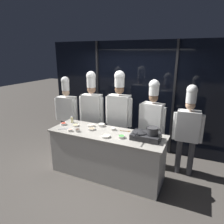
% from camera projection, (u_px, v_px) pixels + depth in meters
% --- Properties ---
extents(ground_plane, '(24.00, 24.00, 0.00)m').
position_uv_depth(ground_plane, '(107.00, 174.00, 4.13)').
color(ground_plane, '#47423D').
extents(window_wall_back, '(4.71, 0.09, 2.70)m').
position_uv_depth(window_wall_back, '(133.00, 96.00, 5.07)').
color(window_wall_back, black).
rests_on(window_wall_back, ground_plane).
extents(demo_counter, '(2.29, 0.75, 0.93)m').
position_uv_depth(demo_counter, '(107.00, 154.00, 4.00)').
color(demo_counter, beige).
rests_on(demo_counter, ground_plane).
extents(portable_stove, '(0.51, 0.36, 0.11)m').
position_uv_depth(portable_stove, '(146.00, 136.00, 3.57)').
color(portable_stove, '#28282B').
rests_on(portable_stove, demo_counter).
extents(frying_pan, '(0.28, 0.49, 0.05)m').
position_uv_depth(frying_pan, '(140.00, 131.00, 3.59)').
color(frying_pan, '#232326').
rests_on(frying_pan, portable_stove).
extents(stock_pot, '(0.23, 0.20, 0.13)m').
position_uv_depth(stock_pot, '(153.00, 131.00, 3.49)').
color(stock_pot, '#333335').
rests_on(stock_pot, portable_stove).
extents(squeeze_bottle_oil, '(0.06, 0.06, 0.16)m').
position_uv_depth(squeeze_bottle_oil, '(72.00, 119.00, 4.41)').
color(squeeze_bottle_oil, beige).
rests_on(squeeze_bottle_oil, demo_counter).
extents(prep_bowl_ginger, '(0.14, 0.14, 0.03)m').
position_uv_depth(prep_bowl_ginger, '(76.00, 125.00, 4.21)').
color(prep_bowl_ginger, silver).
rests_on(prep_bowl_ginger, demo_counter).
extents(prep_bowl_bean_sprouts, '(0.15, 0.15, 0.05)m').
position_uv_depth(prep_bowl_bean_sprouts, '(101.00, 125.00, 4.20)').
color(prep_bowl_bean_sprouts, silver).
rests_on(prep_bowl_bean_sprouts, demo_counter).
extents(prep_bowl_rice, '(0.10, 0.10, 0.05)m').
position_uv_depth(prep_bowl_rice, '(113.00, 129.00, 3.99)').
color(prep_bowl_rice, silver).
rests_on(prep_bowl_rice, demo_counter).
extents(prep_bowl_mushrooms, '(0.15, 0.15, 0.04)m').
position_uv_depth(prep_bowl_mushrooms, '(92.00, 129.00, 4.00)').
color(prep_bowl_mushrooms, silver).
rests_on(prep_bowl_mushrooms, demo_counter).
extents(prep_bowl_shrimp, '(0.10, 0.10, 0.05)m').
position_uv_depth(prep_bowl_shrimp, '(70.00, 130.00, 3.93)').
color(prep_bowl_shrimp, silver).
rests_on(prep_bowl_shrimp, demo_counter).
extents(prep_bowl_chili_flakes, '(0.12, 0.12, 0.04)m').
position_uv_depth(prep_bowl_chili_flakes, '(64.00, 124.00, 4.28)').
color(prep_bowl_chili_flakes, silver).
rests_on(prep_bowl_chili_flakes, demo_counter).
extents(prep_bowl_chicken, '(0.15, 0.15, 0.05)m').
position_uv_depth(prep_bowl_chicken, '(91.00, 125.00, 4.17)').
color(prep_bowl_chicken, silver).
rests_on(prep_bowl_chicken, demo_counter).
extents(prep_bowl_noodles, '(0.17, 0.17, 0.04)m').
position_uv_depth(prep_bowl_noodles, '(106.00, 136.00, 3.66)').
color(prep_bowl_noodles, silver).
rests_on(prep_bowl_noodles, demo_counter).
extents(prep_bowl_soy_glaze, '(0.09, 0.09, 0.05)m').
position_uv_depth(prep_bowl_soy_glaze, '(77.00, 130.00, 3.91)').
color(prep_bowl_soy_glaze, silver).
rests_on(prep_bowl_soy_glaze, demo_counter).
extents(prep_bowl_scallions, '(0.13, 0.13, 0.04)m').
position_uv_depth(prep_bowl_scallions, '(122.00, 137.00, 3.63)').
color(prep_bowl_scallions, silver).
rests_on(prep_bowl_scallions, demo_counter).
extents(serving_spoon_slotted, '(0.20, 0.15, 0.02)m').
position_uv_depth(serving_spoon_slotted, '(66.00, 129.00, 4.05)').
color(serving_spoon_slotted, '#B2B5BA').
rests_on(serving_spoon_slotted, demo_counter).
extents(serving_spoon_solid, '(0.22, 0.07, 0.02)m').
position_uv_depth(serving_spoon_solid, '(127.00, 131.00, 3.92)').
color(serving_spoon_solid, olive).
rests_on(serving_spoon_solid, demo_counter).
extents(chef_head, '(0.62, 0.30, 1.86)m').
position_uv_depth(chef_head, '(67.00, 109.00, 5.07)').
color(chef_head, '#232326').
rests_on(chef_head, ground_plane).
extents(chef_sous, '(0.61, 0.29, 2.02)m').
position_uv_depth(chef_sous, '(92.00, 108.00, 4.73)').
color(chef_sous, '#2D3856').
rests_on(chef_sous, ground_plane).
extents(chef_line, '(0.62, 0.25, 2.05)m').
position_uv_depth(chef_line, '(119.00, 110.00, 4.42)').
color(chef_line, '#2D3856').
rests_on(chef_line, ground_plane).
extents(chef_pastry, '(0.57, 0.28, 1.91)m').
position_uv_depth(chef_pastry, '(152.00, 118.00, 4.16)').
color(chef_pastry, '#2D3856').
rests_on(chef_pastry, ground_plane).
extents(chef_apprentice, '(0.57, 0.25, 1.86)m').
position_uv_depth(chef_apprentice, '(188.00, 126.00, 3.87)').
color(chef_apprentice, '#4C4C51').
rests_on(chef_apprentice, ground_plane).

